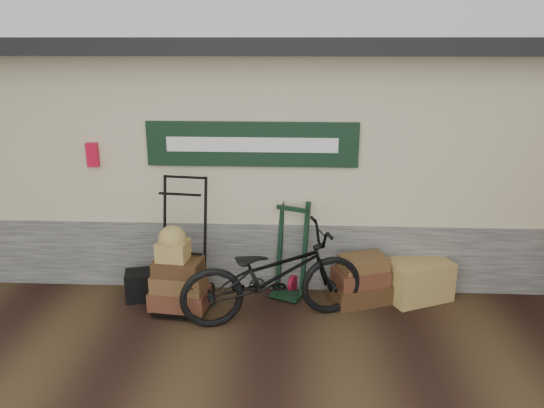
% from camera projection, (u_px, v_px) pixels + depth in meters
% --- Properties ---
extents(ground, '(80.00, 80.00, 0.00)m').
position_uv_depth(ground, '(273.00, 327.00, 6.12)').
color(ground, black).
rests_on(ground, ground).
extents(station_building, '(14.40, 4.10, 3.20)m').
position_uv_depth(station_building, '(281.00, 144.00, 8.25)').
color(station_building, '#4C4C47').
rests_on(station_building, ground).
extents(porter_trolley, '(0.89, 0.72, 1.65)m').
position_uv_depth(porter_trolley, '(183.00, 243.00, 6.39)').
color(porter_trolley, black).
rests_on(porter_trolley, ground).
extents(green_barrow, '(0.56, 0.53, 1.24)m').
position_uv_depth(green_barrow, '(291.00, 249.00, 6.74)').
color(green_barrow, black).
rests_on(green_barrow, ground).
extents(suitcase_stack, '(0.81, 0.66, 0.62)m').
position_uv_depth(suitcase_stack, '(360.00, 279.00, 6.63)').
color(suitcase_stack, '#3A2312').
rests_on(suitcase_stack, ground).
extents(wicker_hamper, '(0.92, 0.79, 0.51)m').
position_uv_depth(wicker_hamper, '(418.00, 280.00, 6.73)').
color(wicker_hamper, olive).
rests_on(wicker_hamper, ground).
extents(black_trunk, '(0.44, 0.40, 0.37)m').
position_uv_depth(black_trunk, '(141.00, 285.00, 6.74)').
color(black_trunk, black).
rests_on(black_trunk, ground).
extents(bicycle, '(1.34, 2.29, 1.26)m').
position_uv_depth(bicycle, '(273.00, 270.00, 6.12)').
color(bicycle, black).
rests_on(bicycle, ground).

